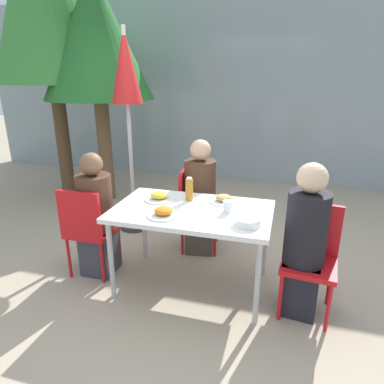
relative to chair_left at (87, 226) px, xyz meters
name	(u,v)px	position (x,y,z in m)	size (l,w,h in m)	color
ground_plane	(192,285)	(0.96, 0.09, -0.50)	(24.00, 24.00, 0.00)	tan
building_facade	(248,93)	(0.96, 3.52, 1.00)	(10.00, 0.20, 3.00)	#89999E
dining_table	(192,216)	(0.96, 0.09, 0.17)	(1.31, 0.80, 0.74)	white
chair_left	(87,226)	(0.00, 0.00, 0.00)	(0.40, 0.40, 0.86)	red
person_left	(97,218)	(0.05, 0.08, 0.05)	(0.32, 0.32, 1.16)	#383842
chair_right	(311,251)	(1.92, 0.07, 0.00)	(0.44, 0.44, 0.86)	red
person_right	(304,244)	(1.86, -0.01, 0.09)	(0.31, 0.31, 1.22)	black
chair_far	(193,204)	(0.77, 0.78, 0.00)	(0.46, 0.46, 0.86)	red
person_far	(200,200)	(0.86, 0.74, 0.07)	(0.33, 0.33, 1.20)	#473D33
closed_umbrella	(126,80)	(-0.06, 1.08, 1.23)	(0.36, 0.36, 2.28)	#333333
plate_0	(223,199)	(1.18, 0.32, 0.26)	(0.25, 0.25, 0.07)	white
plate_1	(159,197)	(0.61, 0.23, 0.26)	(0.27, 0.27, 0.07)	white
plate_2	(164,213)	(0.78, -0.11, 0.26)	(0.27, 0.27, 0.07)	white
bottle	(189,189)	(0.87, 0.29, 0.33)	(0.07, 0.07, 0.21)	#B7751E
drinking_cup	(227,207)	(1.25, 0.10, 0.28)	(0.08, 0.08, 0.10)	white
salad_bowl	(248,221)	(1.44, -0.10, 0.26)	(0.20, 0.20, 0.06)	white
tree_behind_right	(96,37)	(-0.89, 1.94, 1.75)	(1.49, 1.49, 3.10)	brown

